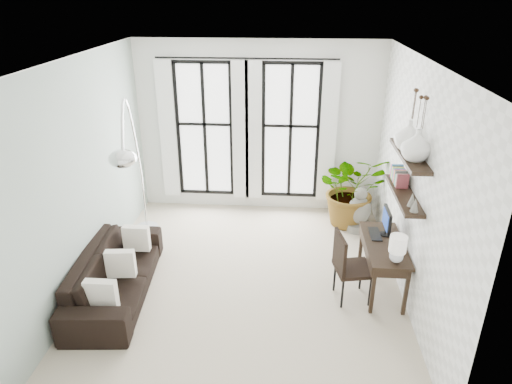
# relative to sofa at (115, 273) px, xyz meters

# --- Properties ---
(floor) EXTENTS (5.00, 5.00, 0.00)m
(floor) POSITION_rel_sofa_xyz_m (1.80, 0.48, -0.33)
(floor) COLOR #C2B29A
(floor) RESTS_ON ground
(ceiling) EXTENTS (5.00, 5.00, 0.00)m
(ceiling) POSITION_rel_sofa_xyz_m (1.80, 0.48, 2.87)
(ceiling) COLOR white
(ceiling) RESTS_ON wall_back
(wall_left) EXTENTS (0.00, 5.00, 5.00)m
(wall_left) POSITION_rel_sofa_xyz_m (-0.45, 0.48, 1.27)
(wall_left) COLOR #9EB1A6
(wall_left) RESTS_ON floor
(wall_right) EXTENTS (0.00, 5.00, 5.00)m
(wall_right) POSITION_rel_sofa_xyz_m (4.05, 0.48, 1.27)
(wall_right) COLOR white
(wall_right) RESTS_ON floor
(wall_back) EXTENTS (4.50, 0.00, 4.50)m
(wall_back) POSITION_rel_sofa_xyz_m (1.80, 2.98, 1.27)
(wall_back) COLOR white
(wall_back) RESTS_ON floor
(windows) EXTENTS (3.26, 0.13, 2.65)m
(windows) POSITION_rel_sofa_xyz_m (1.60, 2.91, 1.23)
(windows) COLOR white
(windows) RESTS_ON wall_back
(wall_shelves) EXTENTS (0.25, 1.30, 0.60)m
(wall_shelves) POSITION_rel_sofa_xyz_m (3.91, 0.45, 1.39)
(wall_shelves) COLOR black
(wall_shelves) RESTS_ON wall_right
(sofa) EXTENTS (1.07, 2.35, 0.67)m
(sofa) POSITION_rel_sofa_xyz_m (0.00, 0.00, 0.00)
(sofa) COLOR black
(sofa) RESTS_ON floor
(throw_pillows) EXTENTS (0.40, 1.52, 0.40)m
(throw_pillows) POSITION_rel_sofa_xyz_m (0.10, 0.00, 0.17)
(throw_pillows) COLOR white
(throw_pillows) RESTS_ON sofa
(plant) EXTENTS (1.42, 1.28, 1.39)m
(plant) POSITION_rel_sofa_xyz_m (3.53, 2.38, 0.36)
(plant) COLOR #2D7228
(plant) RESTS_ON floor
(desk) EXTENTS (0.53, 1.26, 1.14)m
(desk) POSITION_rel_sofa_xyz_m (3.75, 0.36, 0.37)
(desk) COLOR black
(desk) RESTS_ON floor
(desk_chair) EXTENTS (0.57, 0.57, 1.02)m
(desk_chair) POSITION_rel_sofa_xyz_m (3.22, 0.12, 0.25)
(desk_chair) COLOR black
(desk_chair) RESTS_ON floor
(arc_lamp) EXTENTS (0.77, 2.11, 2.64)m
(arc_lamp) POSITION_rel_sofa_xyz_m (0.10, 0.91, 1.71)
(arc_lamp) COLOR silver
(arc_lamp) RESTS_ON floor
(buddha) EXTENTS (0.45, 0.45, 0.82)m
(buddha) POSITION_rel_sofa_xyz_m (3.66, 2.16, 0.01)
(buddha) COLOR gray
(buddha) RESTS_ON floor
(vase_a) EXTENTS (0.37, 0.37, 0.38)m
(vase_a) POSITION_rel_sofa_xyz_m (3.91, 0.16, 1.93)
(vase_a) COLOR white
(vase_a) RESTS_ON shelf_upper
(vase_b) EXTENTS (0.37, 0.37, 0.38)m
(vase_b) POSITION_rel_sofa_xyz_m (3.91, 0.56, 1.93)
(vase_b) COLOR white
(vase_b) RESTS_ON shelf_upper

